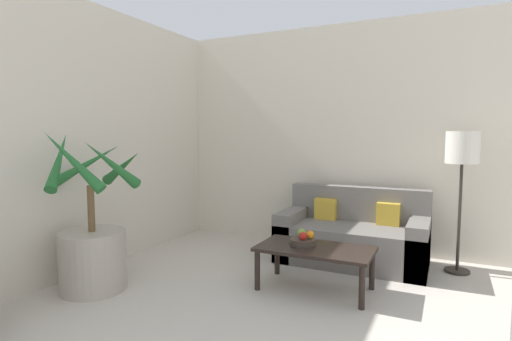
{
  "coord_description": "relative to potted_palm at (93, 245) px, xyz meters",
  "views": [
    {
      "loc": [
        0.01,
        1.34,
        1.39
      ],
      "look_at": [
        -1.86,
        5.19,
        1.0
      ],
      "focal_mm": 28.0,
      "sensor_mm": 36.0,
      "label": 1
    }
  ],
  "objects": [
    {
      "name": "coffee_table",
      "position": [
        1.78,
        0.86,
        -0.07
      ],
      "size": [
        1.01,
        0.55,
        0.39
      ],
      "color": "black",
      "rests_on": "ground_plane"
    },
    {
      "name": "sofa_loveseat",
      "position": [
        1.91,
        1.81,
        -0.14
      ],
      "size": [
        1.55,
        0.79,
        0.79
      ],
      "color": "slate",
      "rests_on": "ground_plane"
    },
    {
      "name": "fruit_bowl",
      "position": [
        1.66,
        0.9,
        0.01
      ],
      "size": [
        0.23,
        0.23,
        0.05
      ],
      "color": "#42382D",
      "rests_on": "coffee_table"
    },
    {
      "name": "apple_red",
      "position": [
        1.67,
        0.86,
        0.07
      ],
      "size": [
        0.07,
        0.07,
        0.07
      ],
      "color": "red",
      "rests_on": "fruit_bowl"
    },
    {
      "name": "floor_lamp",
      "position": [
        2.94,
        1.93,
        0.78
      ],
      "size": [
        0.31,
        0.31,
        1.42
      ],
      "color": "#2D2823",
      "rests_on": "ground_plane"
    },
    {
      "name": "orange_fruit",
      "position": [
        1.71,
        0.93,
        0.07
      ],
      "size": [
        0.08,
        0.08,
        0.08
      ],
      "color": "orange",
      "rests_on": "fruit_bowl"
    },
    {
      "name": "apple_green",
      "position": [
        1.63,
        0.94,
        0.07
      ],
      "size": [
        0.08,
        0.08,
        0.08
      ],
      "color": "olive",
      "rests_on": "fruit_bowl"
    },
    {
      "name": "wall_back",
      "position": [
        2.81,
        2.34,
        0.94
      ],
      "size": [
        8.07,
        0.06,
        2.7
      ],
      "color": "beige",
      "rests_on": "ground_plane"
    },
    {
      "name": "potted_palm",
      "position": [
        0.0,
        0.0,
        0.0
      ],
      "size": [
        0.88,
        0.86,
        1.44
      ],
      "color": "#ADA393",
      "rests_on": "ground_plane"
    }
  ]
}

